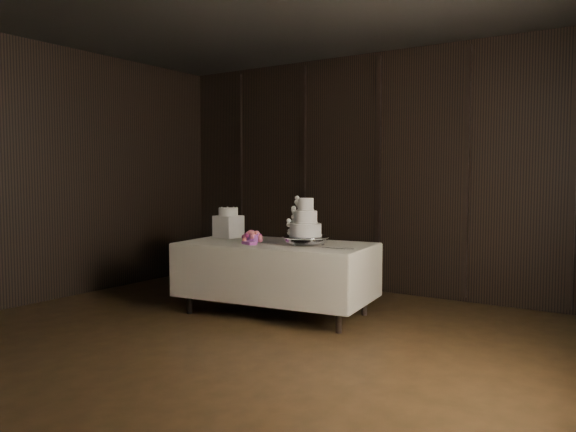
{
  "coord_description": "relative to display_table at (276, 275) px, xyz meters",
  "views": [
    {
      "loc": [
        2.97,
        -3.01,
        1.45
      ],
      "look_at": [
        -0.23,
        1.79,
        1.05
      ],
      "focal_mm": 35.0,
      "sensor_mm": 36.0,
      "label": 1
    }
  ],
  "objects": [
    {
      "name": "room",
      "position": [
        0.38,
        -1.79,
        1.08
      ],
      "size": [
        6.08,
        7.08,
        3.08
      ],
      "color": "black",
      "rests_on": "ground"
    },
    {
      "name": "display_table",
      "position": [
        0.0,
        0.0,
        0.0
      ],
      "size": [
        2.11,
        1.29,
        0.76
      ],
      "rotation": [
        0.0,
        0.0,
        0.13
      ],
      "color": "beige",
      "rests_on": "ground"
    },
    {
      "name": "cake_stand",
      "position": [
        0.34,
        0.03,
        0.39
      ],
      "size": [
        0.49,
        0.49,
        0.09
      ],
      "primitive_type": "cylinder",
      "rotation": [
        0.0,
        0.0,
        -0.01
      ],
      "color": "silver",
      "rests_on": "display_table"
    },
    {
      "name": "wedding_cake",
      "position": [
        0.32,
        0.01,
        0.59
      ],
      "size": [
        0.37,
        0.32,
        0.39
      ],
      "rotation": [
        0.0,
        0.0,
        0.2
      ],
      "color": "white",
      "rests_on": "cake_stand"
    },
    {
      "name": "bouquet",
      "position": [
        -0.21,
        -0.14,
        0.4
      ],
      "size": [
        0.37,
        0.43,
        0.17
      ],
      "primitive_type": null,
      "rotation": [
        0.0,
        0.0,
        -0.34
      ],
      "color": "#C05365",
      "rests_on": "display_table"
    },
    {
      "name": "box_pedestal",
      "position": [
        -0.77,
        0.14,
        0.47
      ],
      "size": [
        0.28,
        0.28,
        0.25
      ],
      "primitive_type": "cube",
      "rotation": [
        0.0,
        0.0,
        -0.07
      ],
      "color": "white",
      "rests_on": "display_table"
    },
    {
      "name": "small_cake",
      "position": [
        -0.77,
        0.14,
        0.64
      ],
      "size": [
        0.28,
        0.28,
        0.09
      ],
      "primitive_type": "cylinder",
      "rotation": [
        0.0,
        0.0,
        -0.31
      ],
      "color": "white",
      "rests_on": "box_pedestal"
    },
    {
      "name": "cake_knife",
      "position": [
        0.72,
        -0.09,
        0.35
      ],
      "size": [
        0.37,
        0.05,
        0.01
      ],
      "primitive_type": "cube",
      "rotation": [
        0.0,
        0.0,
        0.06
      ],
      "color": "silver",
      "rests_on": "display_table"
    }
  ]
}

